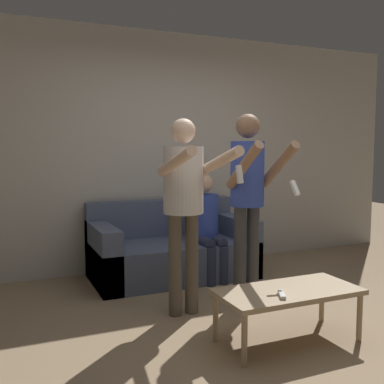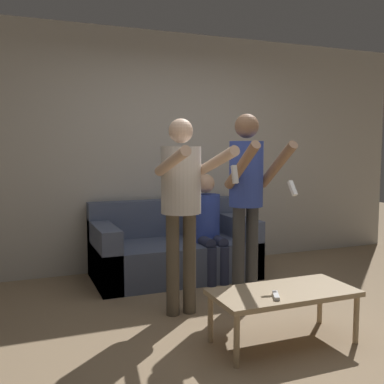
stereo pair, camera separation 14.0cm
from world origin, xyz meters
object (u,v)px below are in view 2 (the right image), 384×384
Objects in this scene: couch at (173,251)px; remote_on_table at (276,296)px; person_standing_left at (182,193)px; person_seated at (207,222)px; person_standing_right at (247,189)px; coffee_table at (283,296)px.

remote_on_table is (0.05, -1.98, 0.13)m from couch.
person_standing_left reaches higher than person_seated.
person_standing_right is 1.51× the size of person_seated.
couch is 1.53× the size of person_seated.
person_standing_left reaches higher than couch.
person_standing_right is at bearing -74.52° from couch.
person_standing_left is at bearing -124.70° from person_seated.
remote_on_table is (0.35, -0.88, -0.63)m from person_standing_left.
couch is at bearing 146.60° from person_seated.
person_standing_left reaches higher than remote_on_table.
person_seated reaches higher than coffee_table.
coffee_table is at bearing 39.68° from remote_on_table.
remote_on_table is at bearing -88.69° from couch.
person_standing_left is at bearing -105.38° from couch.
person_standing_left is 1.16m from person_seated.
couch is 1.36m from person_standing_right.
person_standing_right reaches higher than person_seated.
person_standing_left is at bearing -179.47° from person_standing_right.
person_seated is 1.08× the size of coffee_table.
remote_on_table is at bearing -140.32° from coffee_table.
person_standing_right is at bearing 73.89° from remote_on_table.
couch is 1.01× the size of person_standing_right.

